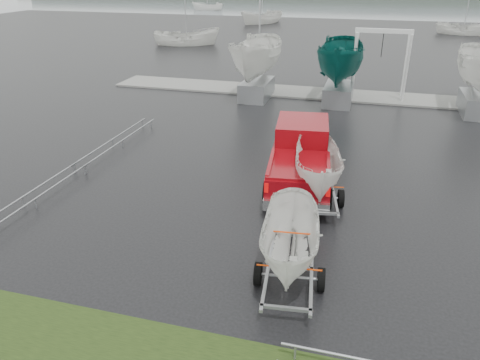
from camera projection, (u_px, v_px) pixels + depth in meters
ground_plane at (314, 178)px, 18.08m from camera, size 120.00×120.00×0.00m
lake at (372, 1)px, 105.52m from camera, size 300.00×300.00×0.00m
dock at (341, 95)px, 29.42m from camera, size 30.00×3.00×0.12m
pickup_truck at (301, 152)px, 17.67m from camera, size 2.85×6.42×2.07m
trailer_hitched at (294, 200)px, 11.17m from camera, size 1.84×3.71×4.41m
trailer_parked at (321, 133)px, 15.16m from camera, size 1.89×3.75×4.67m
boat_hoist at (381, 54)px, 27.81m from camera, size 3.30×2.18×4.12m
keelboat_0 at (258, 29)px, 27.19m from camera, size 2.59×3.20×10.76m
keelboat_1 at (344, 31)px, 26.16m from camera, size 2.60×3.20×8.00m
mast_rack_0 at (117, 140)px, 21.01m from camera, size 0.56×6.50×0.06m
mast_rack_1 at (29, 198)px, 15.76m from camera, size 0.56×6.50×0.06m
moored_boat_0 at (187, 45)px, 48.16m from camera, size 3.36×3.32×11.39m
moored_boat_1 at (262, 23)px, 65.68m from camera, size 3.88×3.90×11.66m
moored_boat_2 at (463, 35)px, 55.28m from camera, size 2.82×2.77×11.15m
moored_boat_4 at (207, 10)px, 84.83m from camera, size 2.38×2.33×10.86m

